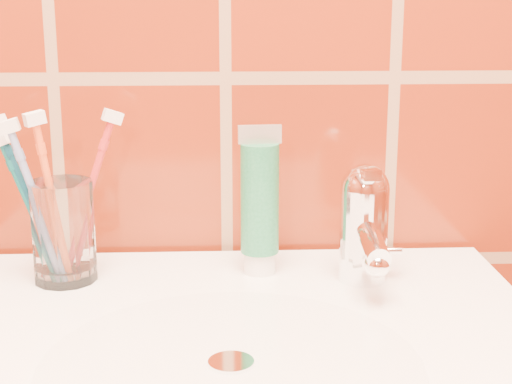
{
  "coord_description": "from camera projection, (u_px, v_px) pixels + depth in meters",
  "views": [
    {
      "loc": [
        -0.01,
        0.36,
        1.13
      ],
      "look_at": [
        0.03,
        1.08,
        0.95
      ],
      "focal_mm": 55.0,
      "sensor_mm": 36.0,
      "label": 1
    }
  ],
  "objects": [
    {
      "name": "glass_tumbler",
      "position": [
        63.0,
        232.0,
        0.78
      ],
      "size": [
        0.08,
        0.08,
        0.1
      ],
      "primitive_type": "cylinder",
      "rotation": [
        0.0,
        0.0,
        0.26
      ],
      "color": "white",
      "rests_on": "pedestal_sink"
    },
    {
      "name": "toothpaste_tube",
      "position": [
        260.0,
        205.0,
        0.79
      ],
      "size": [
        0.04,
        0.04,
        0.15
      ],
      "rotation": [
        0.0,
        0.0,
        0.08
      ],
      "color": "white",
      "rests_on": "pedestal_sink"
    },
    {
      "name": "faucet",
      "position": [
        365.0,
        220.0,
        0.77
      ],
      "size": [
        0.05,
        0.11,
        0.12
      ],
      "color": "white",
      "rests_on": "pedestal_sink"
    },
    {
      "name": "toothbrush_0",
      "position": [
        88.0,
        195.0,
        0.79
      ],
      "size": [
        0.12,
        0.11,
        0.18
      ],
      "primitive_type": null,
      "rotation": [
        0.35,
        0.0,
        1.94
      ],
      "color": "#AE2526",
      "rests_on": "glass_tumbler"
    },
    {
      "name": "toothbrush_1",
      "position": [
        29.0,
        201.0,
        0.77
      ],
      "size": [
        0.13,
        0.11,
        0.18
      ],
      "primitive_type": null,
      "rotation": [
        0.38,
        0.0,
        -1.93
      ],
      "color": "navy",
      "rests_on": "glass_tumbler"
    },
    {
      "name": "toothbrush_2",
      "position": [
        53.0,
        200.0,
        0.76
      ],
      "size": [
        0.08,
        0.07,
        0.19
      ],
      "primitive_type": null,
      "rotation": [
        0.15,
        0.0,
        -0.98
      ],
      "color": "#DD5627",
      "rests_on": "glass_tumbler"
    },
    {
      "name": "toothbrush_3",
      "position": [
        31.0,
        209.0,
        0.77
      ],
      "size": [
        0.12,
        0.11,
        0.16
      ],
      "primitive_type": null,
      "rotation": [
        0.4,
        0.0,
        -1.92
      ],
      "color": "#0D6B73",
      "rests_on": "glass_tumbler"
    },
    {
      "name": "toothbrush_4",
      "position": [
        38.0,
        204.0,
        0.76
      ],
      "size": [
        0.08,
        0.07,
        0.17
      ],
      "primitive_type": null,
      "rotation": [
        0.27,
        0.0,
        -1.47
      ],
      "color": "#738FCD",
      "rests_on": "glass_tumbler"
    }
  ]
}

